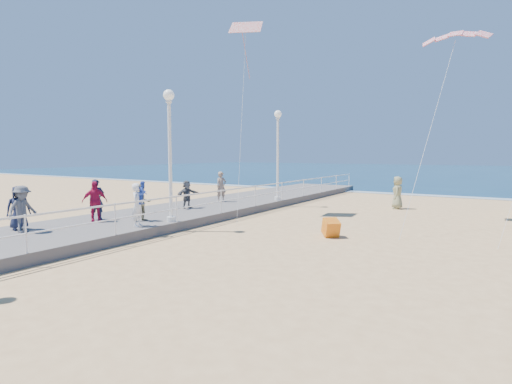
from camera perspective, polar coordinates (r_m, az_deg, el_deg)
The scene contains 20 objects.
ground at distance 13.74m, azimuth 4.46°, elevation -7.87°, with size 160.00×160.00×0.00m, color tan.
ocean at distance 77.18m, azimuth 27.43°, elevation 2.53°, with size 160.00×90.00×0.05m, color #0D304E.
surf_line at distance 33.10m, azimuth 21.12°, elevation -0.33°, with size 160.00×1.20×0.04m, color silver.
boardwalk at distance 18.34m, azimuth -16.84°, elevation -4.07°, with size 5.00×44.00×0.40m, color slate.
railing at distance 16.44m, azimuth -11.31°, elevation -1.33°, with size 0.05×42.00×0.55m.
lamp_post_mid at distance 16.54m, azimuth -12.23°, elevation 7.06°, with size 0.44×0.44×5.32m.
lamp_post_far at distance 23.84m, azimuth 3.13°, elevation 6.66°, with size 0.44×0.44×5.32m.
woman_holding_toddler at distance 15.85m, azimuth -16.54°, elevation -1.78°, with size 0.60×0.40×1.65m, color white.
toddler_held at distance 15.79m, azimuth -15.82°, elevation -0.10°, with size 0.43×0.33×0.88m, color blue.
spectator_0 at distance 18.04m, azimuth -21.80°, elevation -1.01°, with size 0.62×0.41×1.70m, color #1C253E.
spectator_1 at distance 17.07m, azimuth -15.90°, elevation -1.47°, with size 0.74×0.58×1.53m, color #817C59.
spectator_2 at distance 16.29m, azimuth -30.40°, elevation -2.12°, with size 1.07×0.62×1.66m, color #545459.
spectator_3 at distance 17.53m, azimuth -22.05°, elevation -1.27°, with size 0.98×0.41×1.66m, color #BC1744.
spectator_4 at distance 16.95m, azimuth -30.83°, elevation -1.96°, with size 0.79×0.51×1.61m, color #191F38.
spectator_5 at distance 20.59m, azimuth -9.84°, elevation -0.33°, with size 1.32×0.42×1.43m, color #505154.
spectator_6 at distance 23.16m, azimuth -4.97°, elevation 0.76°, with size 0.64×0.42×1.74m, color gray.
beach_walker_c at distance 24.36m, azimuth 19.56°, elevation -0.09°, with size 0.92×0.60×1.87m, color gray.
box_kite at distance 15.52m, azimuth 10.65°, elevation -5.27°, with size 0.55×0.55×0.60m, color red.
kite_parafoil at distance 21.40m, azimuth 26.64°, elevation 19.57°, with size 2.90×0.90×0.30m, color red, non-canonical shape.
kite_diamond_redwhite at distance 21.79m, azimuth -1.44°, elevation 22.49°, with size 1.59×1.59×0.02m, color red.
Camera 1 is at (6.17, -11.86, 3.17)m, focal length 28.00 mm.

